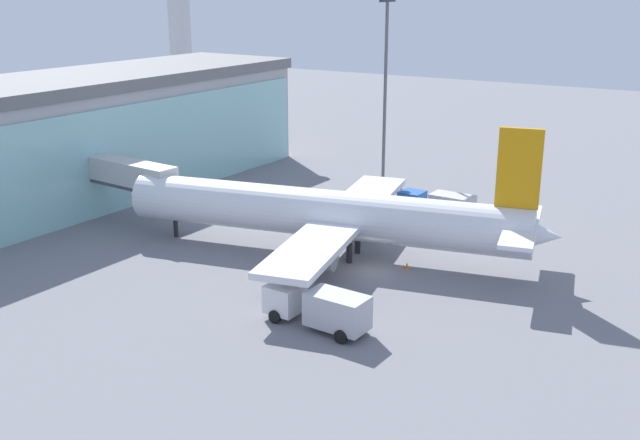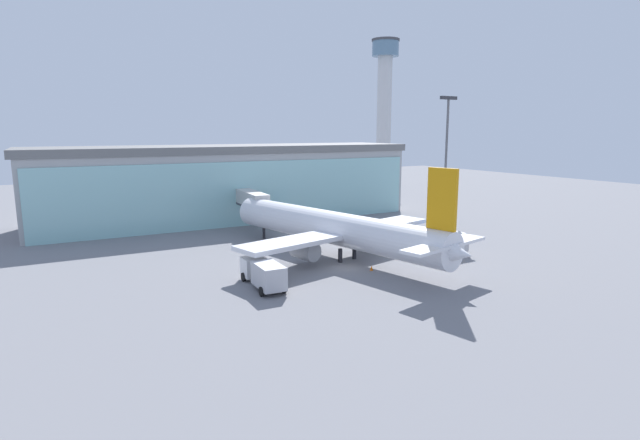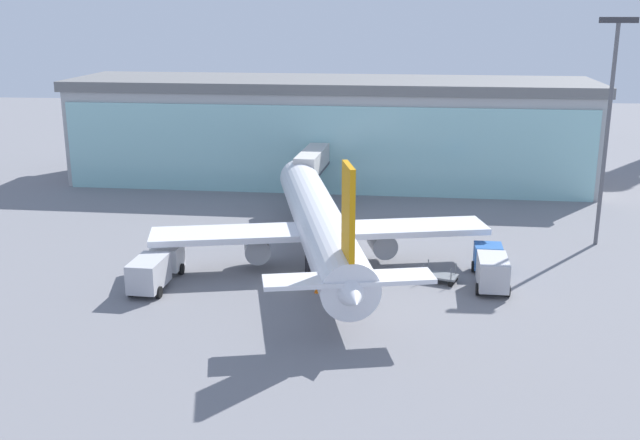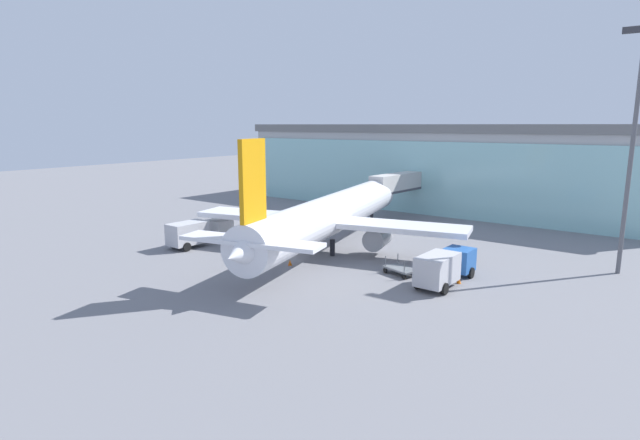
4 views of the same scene
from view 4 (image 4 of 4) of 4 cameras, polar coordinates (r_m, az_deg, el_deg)
ground at (r=47.96m, az=-3.27°, el=-4.27°), size 240.00×240.00×0.00m
terminal_building at (r=78.47m, az=13.47°, el=6.00°), size 63.89×17.83×12.55m
jet_bridge at (r=68.98m, az=9.31°, el=4.18°), size 3.36×12.59×6.04m
apron_light_mast at (r=48.30m, az=32.24°, el=8.42°), size 3.20×0.40×20.11m
airplane at (r=50.08m, az=1.07°, el=0.51°), size 27.93×37.02×11.51m
catering_truck at (r=53.74m, az=-13.72°, el=-1.31°), size 2.88×7.43×2.65m
fuel_truck at (r=40.86m, az=14.06°, el=-5.14°), size 2.81×7.40×2.65m
baggage_cart at (r=42.86m, az=9.21°, el=-5.54°), size 3.18×2.45×1.50m
safety_cone_nose at (r=45.19m, az=-3.45°, el=-4.86°), size 0.36×0.36×0.55m
safety_cone_wingtip at (r=41.62m, az=15.59°, el=-6.63°), size 0.36×0.36×0.55m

